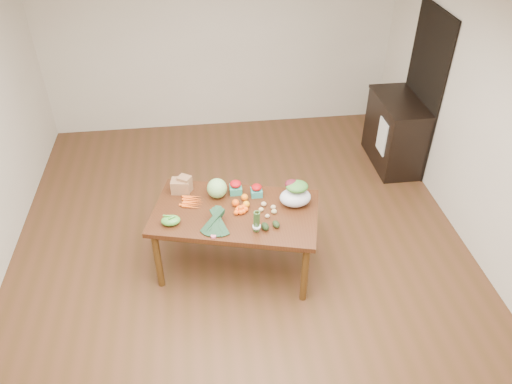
{
  "coord_description": "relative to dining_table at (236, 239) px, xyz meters",
  "views": [
    {
      "loc": [
        -0.35,
        -3.9,
        3.84
      ],
      "look_at": [
        0.15,
        0.0,
        0.87
      ],
      "focal_mm": 35.0,
      "sensor_mm": 36.0,
      "label": 1
    }
  ],
  "objects": [
    {
      "name": "avocado_b",
      "position": [
        0.36,
        -0.28,
        0.41
      ],
      "size": [
        0.09,
        0.11,
        0.06
      ],
      "primitive_type": "ellipsoid",
      "rotation": [
        0.0,
        0.0,
        0.3
      ],
      "color": "black",
      "rests_on": "dining_table"
    },
    {
      "name": "kale_bunch",
      "position": [
        -0.21,
        -0.26,
        0.45
      ],
      "size": [
        0.41,
        0.47,
        0.16
      ],
      "primitive_type": null,
      "rotation": [
        0.0,
        0.0,
        -0.26
      ],
      "color": "#16321D",
      "rests_on": "dining_table"
    },
    {
      "name": "salad_bag",
      "position": [
        0.6,
        0.03,
        0.5
      ],
      "size": [
        0.36,
        0.31,
        0.24
      ],
      "primitive_type": null,
      "rotation": [
        0.0,
        0.0,
        -0.26
      ],
      "color": "silver",
      "rests_on": "dining_table"
    },
    {
      "name": "potato_a",
      "position": [
        0.25,
        -0.04,
        0.4
      ],
      "size": [
        0.05,
        0.05,
        0.04
      ],
      "primitive_type": "ellipsoid",
      "color": "tan",
      "rests_on": "dining_table"
    },
    {
      "name": "strawberry_basket_b",
      "position": [
        0.24,
        0.23,
        0.43
      ],
      "size": [
        0.14,
        0.14,
        0.1
      ],
      "primitive_type": null,
      "rotation": [
        0.0,
        0.0,
        -0.26
      ],
      "color": "#AE0B0D",
      "rests_on": "dining_table"
    },
    {
      "name": "dining_table",
      "position": [
        0.0,
        0.0,
        0.0
      ],
      "size": [
        1.78,
        1.27,
        0.75
      ],
      "primitive_type": "cube",
      "rotation": [
        0.0,
        0.0,
        -0.26
      ],
      "color": "#41230F",
      "rests_on": "floor"
    },
    {
      "name": "cabbage",
      "position": [
        -0.16,
        0.26,
        0.48
      ],
      "size": [
        0.2,
        0.2,
        0.2
      ],
      "primitive_type": "sphere",
      "color": "#8FBE6D",
      "rests_on": "dining_table"
    },
    {
      "name": "potato_e",
      "position": [
        0.37,
        -0.08,
        0.4
      ],
      "size": [
        0.06,
        0.05,
        0.05
      ],
      "primitive_type": "ellipsoid",
      "color": "#CBBA75",
      "rests_on": "dining_table"
    },
    {
      "name": "snap_pea_bag",
      "position": [
        -0.62,
        -0.11,
        0.42
      ],
      "size": [
        0.18,
        0.14,
        0.08
      ],
      "primitive_type": "ellipsoid",
      "color": "green",
      "rests_on": "dining_table"
    },
    {
      "name": "mandarin_cluster",
      "position": [
        0.05,
        -0.02,
        0.42
      ],
      "size": [
        0.22,
        0.22,
        0.08
      ],
      "primitive_type": null,
      "rotation": [
        0.0,
        0.0,
        -0.26
      ],
      "color": "#FF5D0F",
      "rests_on": "dining_table"
    },
    {
      "name": "orange_a",
      "position": [
        0.01,
        0.08,
        0.41
      ],
      "size": [
        0.07,
        0.07,
        0.07
      ],
      "primitive_type": "sphere",
      "color": "#F15C0E",
      "rests_on": "dining_table"
    },
    {
      "name": "orange_c",
      "position": [
        0.11,
        0.05,
        0.41
      ],
      "size": [
        0.07,
        0.07,
        0.07
      ],
      "primitive_type": "sphere",
      "color": "orange",
      "rests_on": "dining_table"
    },
    {
      "name": "carrots",
      "position": [
        -0.42,
        0.18,
        0.39
      ],
      "size": [
        0.27,
        0.26,
        0.03
      ],
      "primitive_type": null,
      "rotation": [
        0.0,
        0.0,
        -0.26
      ],
      "color": "#F84E14",
      "rests_on": "dining_table"
    },
    {
      "name": "potato_c",
      "position": [
        0.37,
        -0.02,
        0.4
      ],
      "size": [
        0.05,
        0.05,
        0.05
      ],
      "primitive_type": "ellipsoid",
      "color": "tan",
      "rests_on": "dining_table"
    },
    {
      "name": "orange_b",
      "position": [
        0.11,
        0.16,
        0.41
      ],
      "size": [
        0.07,
        0.07,
        0.07
      ],
      "primitive_type": "sphere",
      "color": "orange",
      "rests_on": "dining_table"
    },
    {
      "name": "potato_d",
      "position": [
        0.29,
        0.04,
        0.4
      ],
      "size": [
        0.06,
        0.05,
        0.05
      ],
      "primitive_type": "ellipsoid",
      "color": "tan",
      "rests_on": "dining_table"
    },
    {
      "name": "avocado_a",
      "position": [
        0.25,
        -0.3,
        0.41
      ],
      "size": [
        0.09,
        0.11,
        0.07
      ],
      "primitive_type": "ellipsoid",
      "rotation": [
        0.0,
        0.0,
        0.3
      ],
      "color": "black",
      "rests_on": "dining_table"
    },
    {
      "name": "doorway_dark",
      "position": [
        2.55,
        1.72,
        0.68
      ],
      "size": [
        0.02,
        1.0,
        2.1
      ],
      "primitive_type": "cube",
      "color": "black",
      "rests_on": "floor"
    },
    {
      "name": "floor",
      "position": [
        0.07,
        0.12,
        -0.38
      ],
      "size": [
        6.0,
        6.0,
        0.0
      ],
      "primitive_type": "plane",
      "color": "#58331E",
      "rests_on": "ground"
    },
    {
      "name": "room_walls",
      "position": [
        0.07,
        0.12,
        0.97
      ],
      "size": [
        5.02,
        6.02,
        2.7
      ],
      "color": "silver",
      "rests_on": "floor"
    },
    {
      "name": "cabinet",
      "position": [
        2.29,
        1.73,
        0.1
      ],
      "size": [
        0.52,
        1.02,
        0.94
      ],
      "primitive_type": "cube",
      "color": "black",
      "rests_on": "floor"
    },
    {
      "name": "dish_towel",
      "position": [
        2.03,
        1.52,
        0.18
      ],
      "size": [
        0.02,
        0.28,
        0.45
      ],
      "primitive_type": "cube",
      "color": "white",
      "rests_on": "cabinet"
    },
    {
      "name": "paper_bag",
      "position": [
        -0.52,
        0.38,
        0.46
      ],
      "size": [
        0.29,
        0.26,
        0.17
      ],
      "primitive_type": null,
      "rotation": [
        0.0,
        0.0,
        -0.26
      ],
      "color": "#936142",
      "rests_on": "dining_table"
    },
    {
      "name": "asparagus_bundle",
      "position": [
        0.17,
        -0.33,
        0.5
      ],
      "size": [
        0.11,
        0.13,
        0.26
      ],
      "primitive_type": null,
      "rotation": [
        0.15,
        0.0,
        -0.26
      ],
      "color": "#427536",
      "rests_on": "dining_table"
    },
    {
      "name": "potato_b",
      "position": [
        0.3,
        -0.14,
        0.39
      ],
      "size": [
        0.05,
        0.04,
        0.04
      ],
      "primitive_type": "ellipsoid",
      "color": "tan",
      "rests_on": "dining_table"
    },
    {
      "name": "ceiling",
      "position": [
        0.07,
        0.12,
        2.33
      ],
      "size": [
        5.0,
        6.0,
        0.02
      ],
      "primitive_type": "cube",
      "color": "white",
      "rests_on": "room_walls"
    },
    {
      "name": "strawberry_basket_a",
      "position": [
        0.03,
        0.3,
        0.43
      ],
      "size": [
        0.15,
        0.15,
        0.11
      ],
      "primitive_type": null,
      "rotation": [
        0.0,
        0.0,
        -0.26
      ],
      "color": "red",
      "rests_on": "dining_table"
    }
  ]
}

